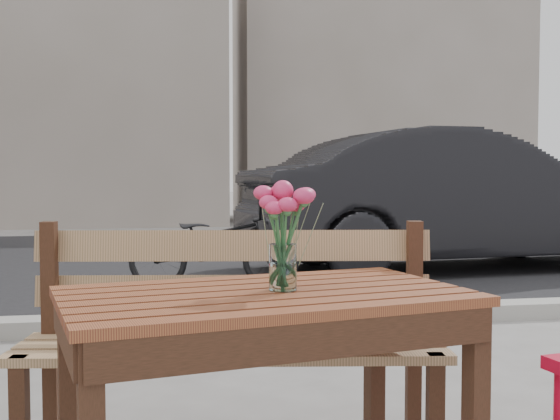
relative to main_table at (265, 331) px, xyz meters
name	(u,v)px	position (x,y,z in m)	size (l,w,h in m)	color
street	(208,281)	(0.18, 4.92, -0.60)	(30.00, 8.12, 0.12)	black
backdrop_buildings	(185,65)	(0.35, 14.26, 2.98)	(15.50, 4.00, 8.00)	gray
main_table	(265,331)	(0.00, 0.00, 0.00)	(1.34, 0.94, 0.75)	#5E2718
main_bench	(232,317)	(-0.05, 0.47, -0.05)	(1.58, 0.68, 0.95)	olive
main_vase	(283,222)	(0.06, 0.01, 0.33)	(0.18, 0.18, 0.34)	white
parked_car	(452,200)	(3.07, 5.58, 0.17)	(1.69, 4.86, 1.60)	black
bicycle	(215,244)	(0.23, 4.62, -0.19)	(0.58, 1.65, 0.87)	black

